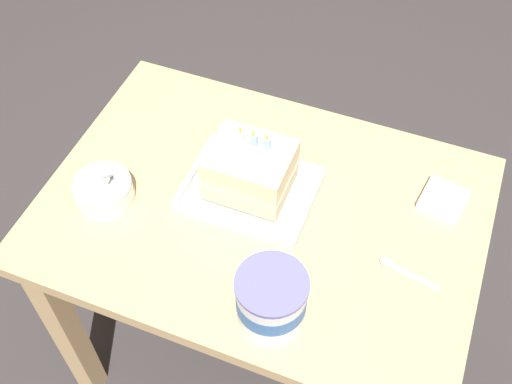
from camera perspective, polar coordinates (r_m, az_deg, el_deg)
ground_plane at (r=2.08m, az=0.38°, el=-13.83°), size 8.00×8.00×0.00m
dining_table at (r=1.54m, az=0.50°, el=-4.25°), size 0.99×0.71×0.75m
foil_tray at (r=1.46m, az=-0.52°, el=0.15°), size 0.30×0.23×0.02m
birthday_cake at (r=1.40m, az=-0.54°, el=2.04°), size 0.18×0.15×0.16m
bowl_stack at (r=1.47m, az=-13.55°, el=0.11°), size 0.14×0.14×0.11m
ice_cream_tub at (r=1.24m, az=1.38°, el=-9.62°), size 0.14×0.14×0.13m
serving_spoon_near_tray at (r=1.38m, az=12.43°, el=-6.58°), size 0.14×0.04×0.01m
napkin_pile at (r=1.50m, az=16.53°, el=-0.64°), size 0.11×0.11×0.02m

